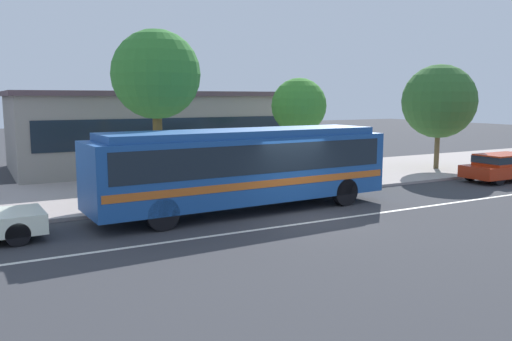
# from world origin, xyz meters

# --- Properties ---
(ground_plane) EXTENTS (120.00, 120.00, 0.00)m
(ground_plane) POSITION_xyz_m (0.00, 0.00, 0.00)
(ground_plane) COLOR #35353A
(sidewalk_slab) EXTENTS (60.00, 8.00, 0.12)m
(sidewalk_slab) POSITION_xyz_m (0.00, 7.05, 0.06)
(sidewalk_slab) COLOR #A49893
(sidewalk_slab) RESTS_ON ground_plane
(lane_stripe_center) EXTENTS (56.00, 0.16, 0.01)m
(lane_stripe_center) POSITION_xyz_m (0.00, -0.80, 0.00)
(lane_stripe_center) COLOR silver
(lane_stripe_center) RESTS_ON ground_plane
(transit_bus) EXTENTS (10.70, 2.91, 2.83)m
(transit_bus) POSITION_xyz_m (-1.27, 1.71, 1.64)
(transit_bus) COLOR #1C4C94
(transit_bus) RESTS_ON ground_plane
(sedan_far_ahead) EXTENTS (4.52, 1.75, 1.29)m
(sedan_far_ahead) POSITION_xyz_m (12.56, 1.69, 0.72)
(sedan_far_ahead) COLOR #B52A12
(sedan_far_ahead) RESTS_ON ground_plane
(pedestrian_waiting_near_sign) EXTENTS (0.44, 0.44, 1.62)m
(pedestrian_waiting_near_sign) POSITION_xyz_m (-3.59, 4.79, 1.07)
(pedestrian_waiting_near_sign) COLOR #7B6D5F
(pedestrian_waiting_near_sign) RESTS_ON sidewalk_slab
(pedestrian_walking_along_curb) EXTENTS (0.48, 0.48, 1.70)m
(pedestrian_walking_along_curb) POSITION_xyz_m (-0.68, 4.54, 1.12)
(pedestrian_walking_along_curb) COLOR #786953
(pedestrian_walking_along_curb) RESTS_ON sidewalk_slab
(pedestrian_standing_by_tree) EXTENTS (0.41, 0.41, 1.66)m
(pedestrian_standing_by_tree) POSITION_xyz_m (2.59, 4.36, 1.10)
(pedestrian_standing_by_tree) COLOR #7D604F
(pedestrian_standing_by_tree) RESTS_ON sidewalk_slab
(bus_stop_sign) EXTENTS (0.11, 0.44, 2.34)m
(bus_stop_sign) POSITION_xyz_m (3.42, 3.80, 1.63)
(bus_stop_sign) COLOR gray
(bus_stop_sign) RESTS_ON sidewalk_slab
(street_tree_near_stop) EXTENTS (3.46, 3.46, 6.40)m
(street_tree_near_stop) POSITION_xyz_m (-2.99, 5.77, 4.76)
(street_tree_near_stop) COLOR brown
(street_tree_near_stop) RESTS_ON sidewalk_slab
(street_tree_mid_block) EXTENTS (2.55, 2.55, 4.68)m
(street_tree_mid_block) POSITION_xyz_m (3.91, 6.21, 3.51)
(street_tree_mid_block) COLOR brown
(street_tree_mid_block) RESTS_ON sidewalk_slab
(street_tree_far_end) EXTENTS (3.89, 3.89, 5.53)m
(street_tree_far_end) POSITION_xyz_m (12.46, 5.71, 3.70)
(street_tree_far_end) COLOR brown
(street_tree_far_end) RESTS_ON sidewalk_slab
(station_building) EXTENTS (14.92, 8.84, 4.22)m
(station_building) POSITION_xyz_m (-0.50, 14.77, 2.12)
(station_building) COLOR gray
(station_building) RESTS_ON ground_plane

